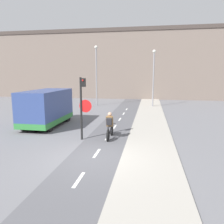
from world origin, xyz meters
TOP-DOWN VIEW (x-y plane):
  - ground_plane at (0.00, 0.00)m, footprint 120.00×120.00m
  - bike_lane at (0.00, 0.01)m, footprint 2.25×60.00m
  - sidewalk_strip at (2.32, 0.00)m, footprint 2.40×60.00m
  - building_row_background at (0.00, 24.75)m, footprint 60.00×5.20m
  - traffic_light_pole at (-1.22, 2.45)m, footprint 0.67×0.25m
  - street_lamp_far at (-3.65, 15.36)m, footprint 0.36×0.36m
  - street_lamp_sidewalk at (2.57, 15.44)m, footprint 0.36×0.36m
  - cyclist_near at (0.15, 2.87)m, footprint 0.46×1.78m
  - van at (-4.62, 5.18)m, footprint 2.02×4.54m

SIDE VIEW (x-z plane):
  - ground_plane at x=0.00m, z-range 0.00..0.00m
  - bike_lane at x=0.00m, z-range 0.00..0.02m
  - sidewalk_strip at x=2.32m, z-range 0.00..0.05m
  - cyclist_near at x=0.15m, z-range -0.03..1.43m
  - van at x=-4.62m, z-range -0.02..2.39m
  - traffic_light_pole at x=-1.22m, z-range 0.39..3.71m
  - street_lamp_sidewalk at x=2.57m, z-range 0.73..6.73m
  - street_lamp_far at x=-3.65m, z-range 0.75..7.29m
  - building_row_background at x=0.00m, z-range 0.01..9.75m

